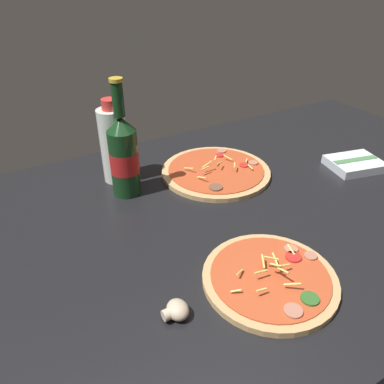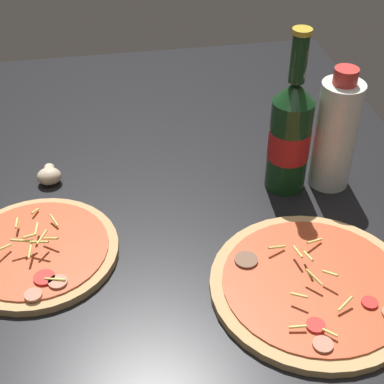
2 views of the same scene
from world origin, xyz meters
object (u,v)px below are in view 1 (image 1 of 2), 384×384
object	(u,v)px
beer_bottle	(124,155)
oil_bottle	(114,144)
pizza_near	(270,278)
dish_towel	(355,164)
pizza_far	(216,171)
mushroom_left	(176,310)

from	to	relation	value
beer_bottle	oil_bottle	bearing A→B (deg)	86.67
pizza_near	dish_towel	distance (cm)	53.72
pizza_near	pizza_far	size ratio (longest dim) A/B	0.83
pizza_far	oil_bottle	world-z (taller)	oil_bottle
pizza_near	dish_towel	world-z (taller)	pizza_near
oil_bottle	dish_towel	xyz separation A→B (cm)	(59.11, -27.58, -8.71)
beer_bottle	oil_bottle	distance (cm)	7.78
beer_bottle	mushroom_left	bearing A→B (deg)	-100.93
oil_bottle	mushroom_left	bearing A→B (deg)	-99.72
mushroom_left	dish_towel	size ratio (longest dim) A/B	0.27
beer_bottle	mushroom_left	world-z (taller)	beer_bottle
pizza_near	mushroom_left	size ratio (longest dim) A/B	5.52
beer_bottle	mushroom_left	distance (cm)	41.75
pizza_near	oil_bottle	size ratio (longest dim) A/B	1.12
beer_bottle	mushroom_left	xyz separation A→B (cm)	(-7.74, -40.06, -8.85)
beer_bottle	mushroom_left	size ratio (longest dim) A/B	6.44
pizza_near	beer_bottle	bearing A→B (deg)	104.13
pizza_far	dish_towel	world-z (taller)	pizza_far
pizza_far	beer_bottle	bearing A→B (deg)	172.49
pizza_near	pizza_far	xyz separation A→B (cm)	(13.85, 38.45, -0.02)
pizza_near	pizza_far	bearing A→B (deg)	70.19
oil_bottle	mushroom_left	xyz separation A→B (cm)	(-8.19, -47.82, -8.45)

